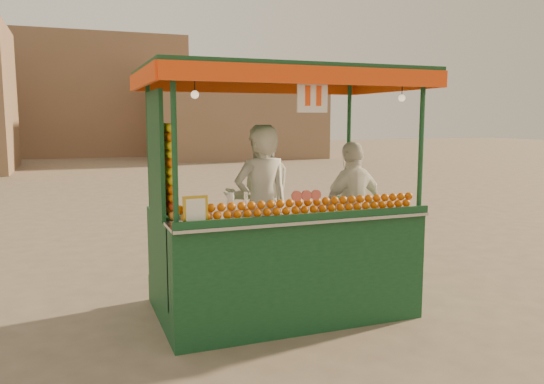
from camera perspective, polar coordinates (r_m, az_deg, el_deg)
name	(u,v)px	position (r m, az deg, el deg)	size (l,w,h in m)	color
ground	(261,318)	(5.99, -1.17, -13.24)	(90.00, 90.00, 0.00)	brown
building_right	(235,113)	(30.59, -3.99, 8.39)	(9.00, 6.00, 5.00)	#84624B
building_center	(63,97)	(35.29, -21.30, 9.42)	(14.00, 7.00, 7.00)	#84624B
juice_cart	(277,237)	(5.89, 0.53, -4.79)	(2.94, 1.91, 2.67)	#103B1F
vendor_left	(262,206)	(5.96, -1.10, -1.45)	(0.68, 0.48, 1.76)	beige
vendor_middle	(260,199)	(6.43, -1.31, -0.75)	(0.94, 0.77, 1.77)	beige
vendor_right	(353,208)	(6.44, 8.60, -1.67)	(0.99, 0.60, 1.58)	white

